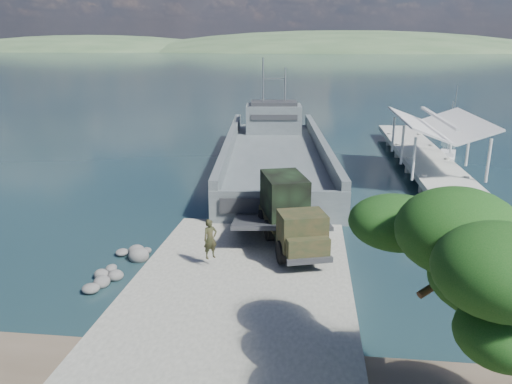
{
  "coord_description": "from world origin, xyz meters",
  "views": [
    {
      "loc": [
        3.01,
        -21.4,
        10.98
      ],
      "look_at": [
        -0.12,
        6.0,
        2.64
      ],
      "focal_mm": 35.0,
      "sensor_mm": 36.0,
      "label": 1
    }
  ],
  "objects_px": {
    "pier": "(437,164)",
    "sailboat_near": "(447,157)",
    "sailboat_far": "(452,134)",
    "landing_craft": "(275,160)",
    "military_truck": "(290,212)",
    "soldier": "(211,246)"
  },
  "relations": [
    {
      "from": "soldier",
      "to": "landing_craft",
      "type": "bearing_deg",
      "value": 47.63
    },
    {
      "from": "pier",
      "to": "military_truck",
      "type": "distance_m",
      "value": 18.52
    },
    {
      "from": "pier",
      "to": "sailboat_far",
      "type": "bearing_deg",
      "value": 72.67
    },
    {
      "from": "military_truck",
      "to": "sailboat_near",
      "type": "xyz_separation_m",
      "value": [
        14.03,
        23.3,
        -1.88
      ]
    },
    {
      "from": "military_truck",
      "to": "sailboat_near",
      "type": "bearing_deg",
      "value": 42.23
    },
    {
      "from": "pier",
      "to": "sailboat_near",
      "type": "height_order",
      "value": "sailboat_near"
    },
    {
      "from": "pier",
      "to": "sailboat_far",
      "type": "distance_m",
      "value": 22.15
    },
    {
      "from": "sailboat_near",
      "to": "sailboat_far",
      "type": "bearing_deg",
      "value": 90.48
    },
    {
      "from": "landing_craft",
      "to": "sailboat_near",
      "type": "xyz_separation_m",
      "value": [
        16.18,
        5.34,
        -0.52
      ]
    },
    {
      "from": "soldier",
      "to": "sailboat_near",
      "type": "xyz_separation_m",
      "value": [
        17.67,
        26.73,
        -1.17
      ]
    },
    {
      "from": "landing_craft",
      "to": "military_truck",
      "type": "xyz_separation_m",
      "value": [
        2.15,
        -17.96,
        1.36
      ]
    },
    {
      "from": "pier",
      "to": "landing_craft",
      "type": "xyz_separation_m",
      "value": [
        -13.21,
        3.12,
        -0.77
      ]
    },
    {
      "from": "pier",
      "to": "soldier",
      "type": "bearing_deg",
      "value": -128.83
    },
    {
      "from": "landing_craft",
      "to": "sailboat_near",
      "type": "bearing_deg",
      "value": 12.84
    },
    {
      "from": "pier",
      "to": "sailboat_far",
      "type": "xyz_separation_m",
      "value": [
        6.59,
        21.11,
        -1.26
      ]
    },
    {
      "from": "military_truck",
      "to": "sailboat_far",
      "type": "xyz_separation_m",
      "value": [
        17.65,
        35.95,
        -1.86
      ]
    },
    {
      "from": "pier",
      "to": "sailboat_far",
      "type": "relative_size",
      "value": 7.0
    },
    {
      "from": "military_truck",
      "to": "sailboat_near",
      "type": "distance_m",
      "value": 27.26
    },
    {
      "from": "military_truck",
      "to": "sailboat_far",
      "type": "bearing_deg",
      "value": 47.13
    },
    {
      "from": "sailboat_far",
      "to": "pier",
      "type": "bearing_deg",
      "value": -85.47
    },
    {
      "from": "landing_craft",
      "to": "military_truck",
      "type": "relative_size",
      "value": 4.54
    },
    {
      "from": "landing_craft",
      "to": "soldier",
      "type": "height_order",
      "value": "landing_craft"
    }
  ]
}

